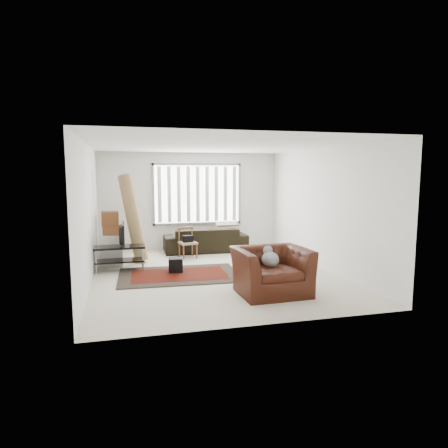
# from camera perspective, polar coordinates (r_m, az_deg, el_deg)

# --- Properties ---
(room) EXTENTS (6.00, 6.02, 2.71)m
(room) POSITION_cam_1_polar(r_m,az_deg,el_deg) (8.84, -1.97, 4.83)
(room) COLOR beige
(room) RESTS_ON ground
(persian_rug) EXTENTS (2.56, 1.77, 0.02)m
(persian_rug) POSITION_cam_1_polar(r_m,az_deg,el_deg) (8.50, -6.42, -7.24)
(persian_rug) COLOR black
(persian_rug) RESTS_ON ground
(tv_stand) EXTENTS (1.09, 0.49, 0.54)m
(tv_stand) POSITION_cam_1_polar(r_m,az_deg,el_deg) (9.10, -14.67, -4.00)
(tv_stand) COLOR black
(tv_stand) RESTS_ON ground
(tv) EXTENTS (0.11, 0.88, 0.51)m
(tv) POSITION_cam_1_polar(r_m,az_deg,el_deg) (9.03, -14.76, -1.48)
(tv) COLOR black
(tv) RESTS_ON tv_stand
(subwoofer) EXTENTS (0.34, 0.34, 0.30)m
(subwoofer) POSITION_cam_1_polar(r_m,az_deg,el_deg) (8.72, -6.89, -5.81)
(subwoofer) COLOR black
(subwoofer) RESTS_ON persian_rug
(moving_boxes) EXTENTS (0.51, 0.48, 1.20)m
(moving_boxes) POSITION_cam_1_polar(r_m,az_deg,el_deg) (10.27, -15.78, -1.85)
(moving_boxes) COLOR brown
(moving_boxes) RESTS_ON ground
(white_flatpack) EXTENTS (0.57, 0.26, 0.71)m
(white_flatpack) POSITION_cam_1_polar(r_m,az_deg,el_deg) (9.54, -15.86, -3.77)
(white_flatpack) COLOR silver
(white_flatpack) RESTS_ON ground
(rolled_rug) EXTENTS (0.78, 0.97, 2.12)m
(rolled_rug) POSITION_cam_1_polar(r_m,az_deg,el_deg) (9.93, -12.88, 0.87)
(rolled_rug) COLOR olive
(rolled_rug) RESTS_ON ground
(sofa) EXTENTS (2.27, 1.03, 0.86)m
(sofa) POSITION_cam_1_polar(r_m,az_deg,el_deg) (10.93, -2.66, -1.71)
(sofa) COLOR black
(sofa) RESTS_ON ground
(side_chair) EXTENTS (0.47, 0.47, 0.77)m
(side_chair) POSITION_cam_1_polar(r_m,az_deg,el_deg) (10.15, -5.22, -2.44)
(side_chair) COLOR #8A705A
(side_chair) RESTS_ON ground
(armchair) EXTENTS (1.30, 1.14, 0.93)m
(armchair) POSITION_cam_1_polar(r_m,az_deg,el_deg) (7.17, 6.80, -6.21)
(armchair) COLOR #3B160C
(armchair) RESTS_ON ground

